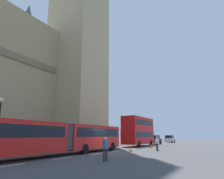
{
  "coord_description": "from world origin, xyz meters",
  "views": [
    {
      "loc": [
        -19.44,
        -11.78,
        1.78
      ],
      "look_at": [
        6.69,
        3.04,
        8.65
      ],
      "focal_mm": 32.4,
      "sensor_mm": 36.0,
      "label": 1
    }
  ],
  "objects_px": {
    "articulated_bus": "(61,136)",
    "sedan_trailing": "(170,139)",
    "pedestrian_near_cones": "(105,148)",
    "traffic_cone_middle": "(151,146)",
    "pedestrian_by_kerb": "(157,143)",
    "sedan_lead": "(155,140)",
    "traffic_cone_west": "(131,149)",
    "double_decker_bus": "(139,130)"
  },
  "relations": [
    {
      "from": "double_decker_bus",
      "to": "traffic_cone_middle",
      "type": "distance_m",
      "value": 6.07
    },
    {
      "from": "traffic_cone_west",
      "to": "articulated_bus",
      "type": "bearing_deg",
      "value": 154.75
    },
    {
      "from": "pedestrian_near_cones",
      "to": "pedestrian_by_kerb",
      "type": "distance_m",
      "value": 11.84
    },
    {
      "from": "traffic_cone_middle",
      "to": "sedan_trailing",
      "type": "bearing_deg",
      "value": 7.78
    },
    {
      "from": "pedestrian_near_cones",
      "to": "sedan_lead",
      "type": "bearing_deg",
      "value": 11.36
    },
    {
      "from": "pedestrian_near_cones",
      "to": "pedestrian_by_kerb",
      "type": "relative_size",
      "value": 1.0
    },
    {
      "from": "traffic_cone_middle",
      "to": "pedestrian_by_kerb",
      "type": "relative_size",
      "value": 0.34
    },
    {
      "from": "pedestrian_by_kerb",
      "to": "sedan_trailing",
      "type": "bearing_deg",
      "value": 11.14
    },
    {
      "from": "double_decker_bus",
      "to": "traffic_cone_west",
      "type": "height_order",
      "value": "double_decker_bus"
    },
    {
      "from": "articulated_bus",
      "to": "pedestrian_near_cones",
      "type": "xyz_separation_m",
      "value": [
        -1.73,
        -5.97,
        -0.83
      ]
    },
    {
      "from": "double_decker_bus",
      "to": "traffic_cone_west",
      "type": "bearing_deg",
      "value": -162.48
    },
    {
      "from": "articulated_bus",
      "to": "double_decker_bus",
      "type": "xyz_separation_m",
      "value": [
        19.22,
        0.0,
        0.96
      ]
    },
    {
      "from": "sedan_trailing",
      "to": "double_decker_bus",
      "type": "bearing_deg",
      "value": 179.43
    },
    {
      "from": "pedestrian_near_cones",
      "to": "pedestrian_by_kerb",
      "type": "height_order",
      "value": "same"
    },
    {
      "from": "double_decker_bus",
      "to": "pedestrian_near_cones",
      "type": "bearing_deg",
      "value": -164.09
    },
    {
      "from": "pedestrian_near_cones",
      "to": "pedestrian_by_kerb",
      "type": "bearing_deg",
      "value": -0.44
    },
    {
      "from": "double_decker_bus",
      "to": "sedan_trailing",
      "type": "xyz_separation_m",
      "value": [
        20.62,
        -0.21,
        -1.79
      ]
    },
    {
      "from": "articulated_bus",
      "to": "pedestrian_near_cones",
      "type": "relative_size",
      "value": 11.13
    },
    {
      "from": "traffic_cone_west",
      "to": "double_decker_bus",
      "type": "bearing_deg",
      "value": 17.52
    },
    {
      "from": "articulated_bus",
      "to": "sedan_lead",
      "type": "xyz_separation_m",
      "value": [
        27.75,
        -0.04,
        -0.83
      ]
    },
    {
      "from": "double_decker_bus",
      "to": "pedestrian_by_kerb",
      "type": "bearing_deg",
      "value": -146.36
    },
    {
      "from": "articulated_bus",
      "to": "traffic_cone_middle",
      "type": "relative_size",
      "value": 32.43
    },
    {
      "from": "pedestrian_near_cones",
      "to": "pedestrian_by_kerb",
      "type": "xyz_separation_m",
      "value": [
        11.84,
        -0.09,
        0.0
      ]
    },
    {
      "from": "pedestrian_near_cones",
      "to": "traffic_cone_middle",
      "type": "bearing_deg",
      "value": 8.06
    },
    {
      "from": "traffic_cone_middle",
      "to": "pedestrian_near_cones",
      "type": "bearing_deg",
      "value": -171.94
    },
    {
      "from": "traffic_cone_west",
      "to": "pedestrian_by_kerb",
      "type": "distance_m",
      "value": 3.47
    },
    {
      "from": "sedan_lead",
      "to": "traffic_cone_west",
      "type": "bearing_deg",
      "value": -169.85
    },
    {
      "from": "articulated_bus",
      "to": "sedan_lead",
      "type": "height_order",
      "value": "articulated_bus"
    },
    {
      "from": "sedan_lead",
      "to": "sedan_trailing",
      "type": "bearing_deg",
      "value": -0.76
    },
    {
      "from": "traffic_cone_west",
      "to": "pedestrian_by_kerb",
      "type": "height_order",
      "value": "pedestrian_by_kerb"
    },
    {
      "from": "articulated_bus",
      "to": "sedan_trailing",
      "type": "xyz_separation_m",
      "value": [
        39.83,
        -0.2,
        -0.83
      ]
    },
    {
      "from": "double_decker_bus",
      "to": "sedan_trailing",
      "type": "height_order",
      "value": "double_decker_bus"
    },
    {
      "from": "double_decker_bus",
      "to": "traffic_cone_west",
      "type": "distance_m",
      "value": 12.31
    },
    {
      "from": "articulated_bus",
      "to": "sedan_lead",
      "type": "bearing_deg",
      "value": -0.09
    },
    {
      "from": "traffic_cone_middle",
      "to": "pedestrian_by_kerb",
      "type": "height_order",
      "value": "pedestrian_by_kerb"
    },
    {
      "from": "double_decker_bus",
      "to": "traffic_cone_west",
      "type": "relative_size",
      "value": 15.64
    },
    {
      "from": "sedan_trailing",
      "to": "traffic_cone_middle",
      "type": "relative_size",
      "value": 7.59
    },
    {
      "from": "sedan_trailing",
      "to": "pedestrian_near_cones",
      "type": "distance_m",
      "value": 41.96
    },
    {
      "from": "sedan_trailing",
      "to": "traffic_cone_west",
      "type": "relative_size",
      "value": 7.59
    },
    {
      "from": "articulated_bus",
      "to": "pedestrian_by_kerb",
      "type": "bearing_deg",
      "value": -30.92
    },
    {
      "from": "articulated_bus",
      "to": "traffic_cone_middle",
      "type": "xyz_separation_m",
      "value": [
        14.97,
        -3.6,
        -1.46
      ]
    },
    {
      "from": "traffic_cone_west",
      "to": "traffic_cone_middle",
      "type": "bearing_deg",
      "value": 0.24
    }
  ]
}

